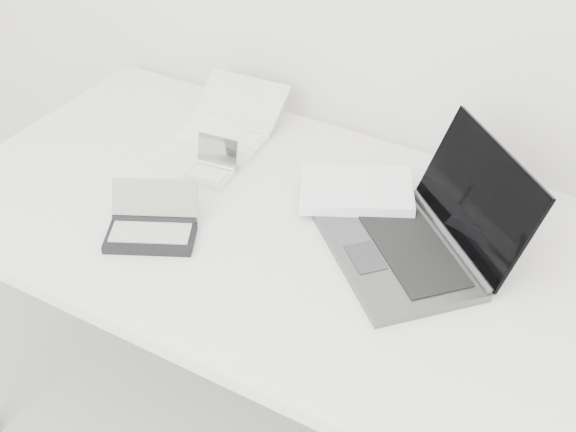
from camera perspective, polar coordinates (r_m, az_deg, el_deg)
The scene contains 5 objects.
desk at distance 1.65m, azimuth 1.60°, elevation -2.54°, with size 1.60×0.80×0.73m.
laptop_large at distance 1.61m, azimuth 7.97°, elevation -0.45°, with size 0.55×0.46×0.22m.
netbook_open_white at distance 1.92m, azimuth -4.60°, elevation 6.16°, with size 0.24×0.28×0.09m.
pda_silver at distance 1.79m, azimuth -5.46°, elevation 3.32°, with size 0.11×0.11×0.08m.
palmtop_charcoal at distance 1.63m, azimuth -9.65°, elevation -0.80°, with size 0.22×0.21×0.09m.
Camera 1 is at (0.60, 0.43, 1.74)m, focal length 50.00 mm.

